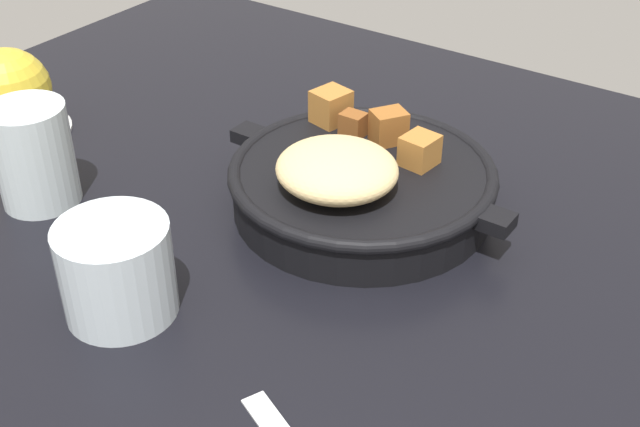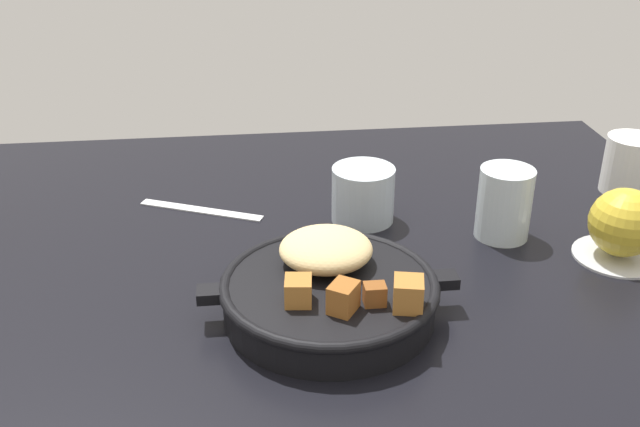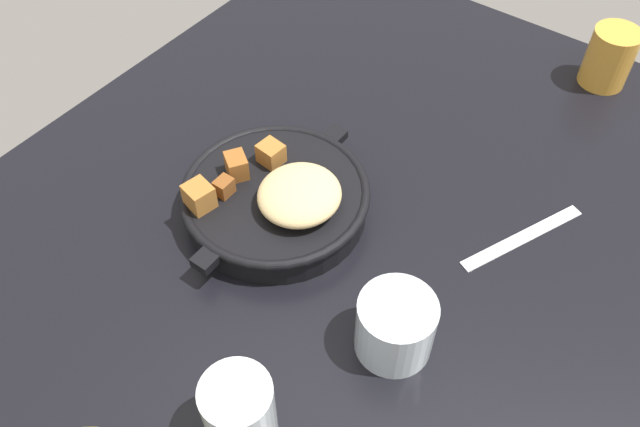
{
  "view_description": "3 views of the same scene",
  "coord_description": "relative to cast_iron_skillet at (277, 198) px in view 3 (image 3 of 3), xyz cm",
  "views": [
    {
      "loc": [
        -29.35,
        41.14,
        39.45
      ],
      "look_at": [
        1.23,
        -2.85,
        3.41
      ],
      "focal_mm": 46.4,
      "sensor_mm": 36.0,
      "label": 1
    },
    {
      "loc": [
        -6.64,
        -74.03,
        44.29
      ],
      "look_at": [
        2.17,
        2.85,
        5.52
      ],
      "focal_mm": 41.65,
      "sensor_mm": 36.0,
      "label": 2
    },
    {
      "loc": [
        40.96,
        25.64,
        62.46
      ],
      "look_at": [
        2.02,
        -2.92,
        4.76
      ],
      "focal_mm": 37.27,
      "sensor_mm": 36.0,
      "label": 3
    }
  ],
  "objects": [
    {
      "name": "water_glass_tall",
      "position": [
        23.55,
        14.53,
        1.67
      ],
      "size": [
        6.7,
        6.7,
        9.03
      ],
      "primitive_type": "cylinder",
      "color": "silver",
      "rests_on": "ground_plane"
    },
    {
      "name": "cast_iron_skillet",
      "position": [
        0.0,
        0.0,
        0.0
      ],
      "size": [
        27.03,
        22.74,
        7.45
      ],
      "color": "black",
      "rests_on": "ground_plane"
    },
    {
      "name": "juice_glass_amber",
      "position": [
        -47.93,
        22.43,
        1.41
      ],
      "size": [
        6.68,
        6.68,
        8.52
      ],
      "primitive_type": "cylinder",
      "color": "gold",
      "rests_on": "ground_plane"
    },
    {
      "name": "water_glass_short",
      "position": [
        7.0,
        20.95,
        0.77
      ],
      "size": [
        8.14,
        8.14,
        7.23
      ],
      "primitive_type": "cylinder",
      "color": "silver",
      "rests_on": "ground_plane"
    },
    {
      "name": "butter_knife",
      "position": [
        -14.13,
        25.9,
        -2.67
      ],
      "size": [
        16.63,
        8.57,
        0.36
      ],
      "primitive_type": "cube",
      "rotation": [
        0.0,
        0.0,
        -0.42
      ],
      "color": "silver",
      "rests_on": "ground_plane"
    },
    {
      "name": "ground_plane",
      "position": [
        -1.75,
        9.46,
        -4.05
      ],
      "size": [
        107.85,
        90.26,
        2.4
      ],
      "primitive_type": "cube",
      "color": "black"
    }
  ]
}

